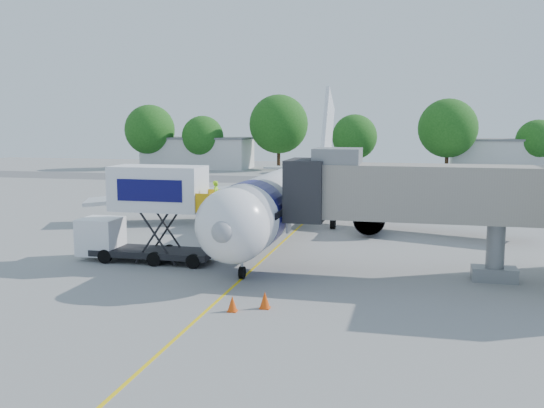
% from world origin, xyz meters
% --- Properties ---
extents(ground, '(160.00, 160.00, 0.00)m').
position_xyz_m(ground, '(0.00, 0.00, 0.00)').
color(ground, gray).
rests_on(ground, ground).
extents(guidance_line, '(0.15, 70.00, 0.01)m').
position_xyz_m(guidance_line, '(0.00, 0.00, 0.01)').
color(guidance_line, yellow).
rests_on(guidance_line, ground).
extents(taxiway_strip, '(120.00, 10.00, 0.01)m').
position_xyz_m(taxiway_strip, '(0.00, 42.00, 0.00)').
color(taxiway_strip, '#59595B').
rests_on(taxiway_strip, ground).
extents(aircraft, '(34.17, 37.73, 11.35)m').
position_xyz_m(aircraft, '(0.00, 4.12, 2.95)').
color(aircraft, silver).
rests_on(aircraft, ground).
extents(jet_bridge, '(13.90, 3.20, 6.60)m').
position_xyz_m(jet_bridge, '(7.99, -7.00, 4.34)').
color(jet_bridge, gray).
rests_on(jet_bridge, ground).
extents(catering_hiloader, '(8.50, 2.44, 5.50)m').
position_xyz_m(catering_hiloader, '(-6.27, -7.00, 2.76)').
color(catering_hiloader, black).
rests_on(catering_hiloader, ground).
extents(ground_tug, '(3.75, 2.11, 1.45)m').
position_xyz_m(ground_tug, '(-2.71, -17.41, 0.76)').
color(ground_tug, white).
rests_on(ground_tug, ground).
extents(safety_cone_a, '(0.43, 0.43, 0.68)m').
position_xyz_m(safety_cone_a, '(1.10, -14.79, 0.33)').
color(safety_cone_a, '#DA460B').
rests_on(safety_cone_a, ground).
extents(safety_cone_b, '(0.47, 0.47, 0.75)m').
position_xyz_m(safety_cone_b, '(2.34, -14.05, 0.36)').
color(safety_cone_b, '#DA460B').
rests_on(safety_cone_b, ground).
extents(outbuilding_left, '(18.40, 8.40, 5.30)m').
position_xyz_m(outbuilding_left, '(-28.00, 60.00, 2.66)').
color(outbuilding_left, silver).
rests_on(outbuilding_left, ground).
extents(outbuilding_right, '(16.40, 7.40, 5.30)m').
position_xyz_m(outbuilding_right, '(22.00, 62.00, 2.66)').
color(outbuilding_right, silver).
rests_on(outbuilding_right, ground).
extents(tree_a, '(8.46, 8.46, 10.79)m').
position_xyz_m(tree_a, '(-35.55, 57.33, 6.55)').
color(tree_a, '#382314').
rests_on(tree_a, ground).
extents(tree_b, '(7.00, 7.00, 8.93)m').
position_xyz_m(tree_b, '(-26.31, 57.91, 5.42)').
color(tree_b, '#382314').
rests_on(tree_b, ground).
extents(tree_c, '(9.72, 9.72, 12.39)m').
position_xyz_m(tree_c, '(-13.70, 59.90, 7.52)').
color(tree_c, '#382314').
rests_on(tree_c, ground).
extents(tree_d, '(7.14, 7.14, 9.11)m').
position_xyz_m(tree_d, '(-1.03, 58.32, 5.52)').
color(tree_d, '#382314').
rests_on(tree_d, ground).
extents(tree_e, '(8.97, 8.97, 11.44)m').
position_xyz_m(tree_e, '(13.15, 57.93, 6.95)').
color(tree_e, '#382314').
rests_on(tree_e, ground).
extents(tree_f, '(6.49, 6.49, 8.27)m').
position_xyz_m(tree_f, '(26.48, 60.72, 5.02)').
color(tree_f, '#382314').
rests_on(tree_f, ground).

